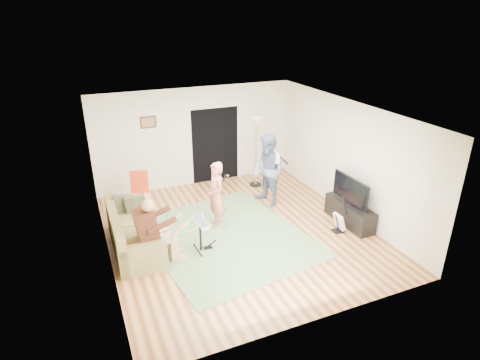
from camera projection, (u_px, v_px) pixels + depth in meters
name	position (u px, v px, depth m)	size (l,w,h in m)	color
floor	(239.00, 232.00, 8.90)	(6.00, 6.00, 0.00)	brown
walls	(239.00, 176.00, 8.37)	(5.50, 6.00, 2.70)	silver
ceiling	(239.00, 112.00, 7.84)	(6.00, 6.00, 0.00)	white
window_blinds	(99.00, 184.00, 7.47)	(2.05, 2.05, 0.00)	#9D5C30
doorway	(215.00, 145.00, 11.21)	(2.10, 2.10, 0.00)	black
picture_frame	(148.00, 122.00, 10.23)	(0.42, 0.03, 0.32)	#3F2314
area_rug	(226.00, 237.00, 8.70)	(3.12, 3.65, 0.02)	#5B804E
sofa	(130.00, 236.00, 8.20)	(0.88, 2.14, 0.87)	olive
drummer	(157.00, 237.00, 7.71)	(0.87, 0.49, 1.34)	#4F2516
drum_kit	(201.00, 237.00, 8.10)	(0.40, 0.72, 0.74)	black
singer	(216.00, 196.00, 8.84)	(0.56, 0.37, 1.54)	#DC745F
microphone	(224.00, 178.00, 8.76)	(0.06, 0.06, 0.24)	black
guitarist	(268.00, 171.00, 9.83)	(0.88, 0.69, 1.82)	slate
guitar_held	(276.00, 157.00, 9.77)	(0.12, 0.60, 0.26)	white
guitar_spare	(340.00, 222.00, 8.83)	(0.31, 0.28, 0.87)	black
torchiere_lamp	(256.00, 140.00, 10.76)	(0.35, 0.35, 1.93)	black
dining_chair	(140.00, 199.00, 9.60)	(0.53, 0.55, 1.03)	#D8BC8C
tv_cabinet	(349.00, 213.00, 9.19)	(0.40, 1.40, 0.50)	black
television	(350.00, 190.00, 8.93)	(0.06, 1.15, 0.58)	black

